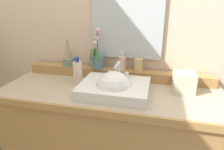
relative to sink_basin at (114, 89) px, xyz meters
name	(u,v)px	position (x,y,z in m)	size (l,w,h in m)	color
wall_back	(122,12)	(-0.04, 0.43, 0.44)	(3.11, 0.20, 2.72)	beige
vanity_cabinet	(110,143)	(-0.04, 0.05, -0.47)	(1.48, 0.56, 0.89)	#A87B45
back_ledge	(117,74)	(-0.04, 0.27, 0.00)	(1.39, 0.09, 0.07)	#A87B45
sink_basin	(114,89)	(0.00, 0.00, 0.00)	(0.43, 0.34, 0.27)	white
potted_plant	(98,58)	(-0.19, 0.25, 0.12)	(0.11, 0.11, 0.31)	slate
soap_dispenser	(122,62)	(0.00, 0.26, 0.10)	(0.05, 0.05, 0.14)	beige
tumbler_cup	(138,65)	(0.12, 0.26, 0.09)	(0.06, 0.06, 0.09)	tan
reed_diffuser	(69,62)	(-0.43, 0.26, 0.07)	(0.07, 0.07, 0.22)	slate
lotion_bottle	(78,72)	(-0.29, 0.10, 0.05)	(0.06, 0.07, 0.20)	beige
tissue_box	(184,82)	(0.43, 0.13, 0.03)	(0.13, 0.13, 0.13)	beige
mirror	(127,23)	(0.02, 0.32, 0.38)	(0.51, 0.02, 0.52)	silver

